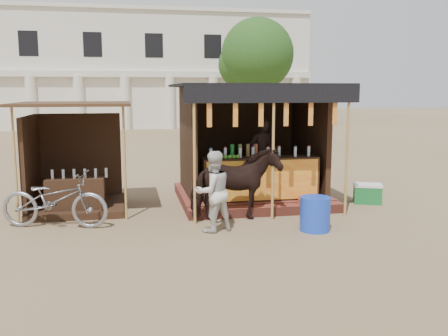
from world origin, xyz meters
TOP-DOWN VIEW (x-y plane):
  - ground at (0.00, 0.00)m, footprint 120.00×120.00m
  - main_stall at (1.02, 3.36)m, footprint 3.60×3.61m
  - secondary_stall at (-3.17, 3.24)m, footprint 2.40×2.40m
  - cow at (0.23, 1.58)m, footprint 1.91×1.13m
  - motorbike at (-3.30, 1.79)m, footprint 2.20×1.22m
  - bystander at (-0.34, 0.95)m, footprint 0.90×0.80m
  - blue_barrel at (1.57, 0.62)m, footprint 0.66×0.66m
  - red_crate at (1.94, 2.00)m, footprint 0.52×0.53m
  - cooler at (3.64, 2.60)m, footprint 0.75×0.64m
  - background_building at (-2.00, 29.94)m, footprint 26.00×7.45m
  - tree at (5.81, 22.14)m, footprint 4.50×4.40m

SIDE VIEW (x-z plane):
  - ground at x=0.00m, z-range 0.00..0.00m
  - red_crate at x=1.94m, z-range 0.00..0.31m
  - cooler at x=3.64m, z-range 0.00..0.46m
  - blue_barrel at x=1.57m, z-range 0.00..0.65m
  - motorbike at x=-3.30m, z-range 0.00..1.10m
  - cow at x=0.23m, z-range 0.00..1.51m
  - bystander at x=-0.34m, z-range 0.00..1.53m
  - secondary_stall at x=-3.17m, z-range -0.34..2.04m
  - main_stall at x=1.02m, z-range -0.36..2.42m
  - background_building at x=-2.00m, z-range -0.11..8.07m
  - tree at x=5.81m, z-range 1.13..8.13m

